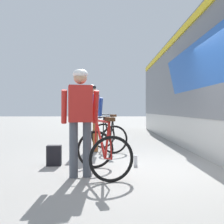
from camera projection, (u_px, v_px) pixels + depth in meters
ground_plane at (156, 170)px, 4.87m from camera, size 80.00×80.00×0.00m
cyclist_near_in_blue at (91, 112)px, 6.96m from camera, size 0.66×0.41×1.76m
cyclist_far_in_red at (80, 113)px, 4.34m from camera, size 0.65×0.39×1.76m
bicycle_near_black at (108, 136)px, 7.14m from camera, size 0.99×1.23×0.99m
bicycle_far_red at (103, 151)px, 4.50m from camera, size 0.99×1.23×0.99m
backpack_on_platform at (54, 155)px, 5.23m from camera, size 0.29×0.20×0.40m
water_bottle_near_the_bikes at (136, 160)px, 5.25m from camera, size 0.07×0.07×0.20m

